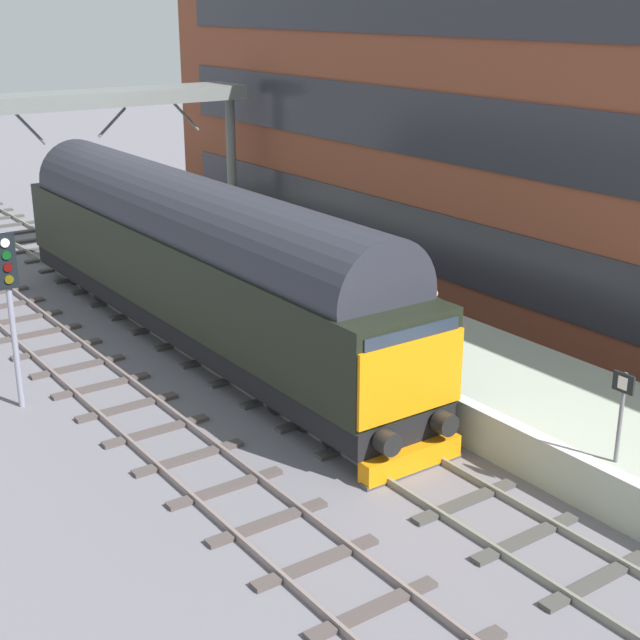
{
  "coord_description": "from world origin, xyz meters",
  "views": [
    {
      "loc": [
        -11.1,
        -15.53,
        9.03
      ],
      "look_at": [
        0.2,
        0.43,
        2.22
      ],
      "focal_mm": 51.62,
      "sensor_mm": 36.0,
      "label": 1
    }
  ],
  "objects_px": {
    "platform_number_sign": "(622,403)",
    "signal_post_near": "(10,296)",
    "waiting_passenger": "(432,315)",
    "diesel_locomotive": "(194,257)"
  },
  "relations": [
    {
      "from": "platform_number_sign",
      "to": "signal_post_near",
      "type": "bearing_deg",
      "value": 124.3
    },
    {
      "from": "diesel_locomotive",
      "to": "signal_post_near",
      "type": "distance_m",
      "value": 5.59
    },
    {
      "from": "signal_post_near",
      "to": "diesel_locomotive",
      "type": "bearing_deg",
      "value": 14.5
    },
    {
      "from": "signal_post_near",
      "to": "platform_number_sign",
      "type": "height_order",
      "value": "signal_post_near"
    },
    {
      "from": "diesel_locomotive",
      "to": "signal_post_near",
      "type": "bearing_deg",
      "value": -165.5
    },
    {
      "from": "diesel_locomotive",
      "to": "platform_number_sign",
      "type": "distance_m",
      "value": 12.53
    },
    {
      "from": "diesel_locomotive",
      "to": "waiting_passenger",
      "type": "height_order",
      "value": "diesel_locomotive"
    },
    {
      "from": "waiting_passenger",
      "to": "diesel_locomotive",
      "type": "bearing_deg",
      "value": 32.21
    },
    {
      "from": "platform_number_sign",
      "to": "waiting_passenger",
      "type": "bearing_deg",
      "value": 81.75
    },
    {
      "from": "signal_post_near",
      "to": "platform_number_sign",
      "type": "bearing_deg",
      "value": -55.7
    }
  ]
}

